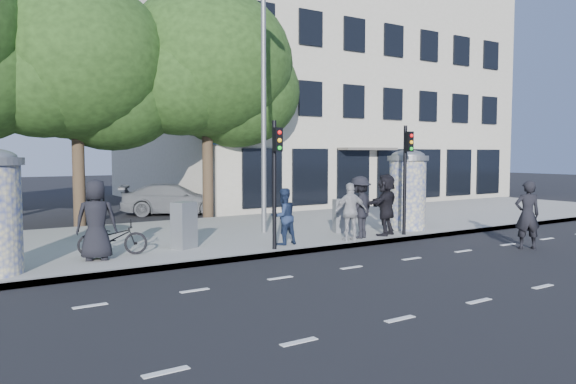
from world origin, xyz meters
TOP-DOWN VIEW (x-y plane):
  - ground at (0.00, 0.00)m, footprint 120.00×120.00m
  - sidewalk at (0.00, 7.50)m, footprint 40.00×8.00m
  - curb at (0.00, 3.55)m, footprint 40.00×0.10m
  - lane_dash_near at (0.00, -2.20)m, footprint 32.00×0.12m
  - lane_dash_far at (0.00, 1.40)m, footprint 32.00×0.12m
  - ad_column_right at (5.20, 4.70)m, footprint 1.36×1.36m
  - traffic_pole_near at (-0.60, 3.79)m, footprint 0.22×0.31m
  - traffic_pole_far at (4.20, 3.79)m, footprint 0.22×0.31m
  - street_lamp at (0.80, 6.63)m, footprint 0.25×0.93m
  - tree_near_left at (-3.50, 12.70)m, footprint 6.80×6.80m
  - tree_center at (1.50, 12.30)m, footprint 7.00×7.00m
  - building at (12.00, 19.99)m, footprint 20.30×15.85m
  - ped_a at (-4.95, 4.89)m, footprint 1.10×0.90m
  - ped_c at (0.00, 4.33)m, footprint 0.79×0.63m
  - ped_d at (2.57, 4.08)m, footprint 1.37×1.09m
  - ped_e at (2.03, 3.85)m, footprint 1.11×0.84m
  - ped_f at (3.63, 4.08)m, footprint 1.88×1.31m
  - man_road at (5.81, 0.67)m, footprint 0.84×0.78m
  - bicycle at (-4.46, 5.28)m, footprint 1.03×1.77m
  - cabinet_left at (-2.55, 5.30)m, footprint 0.72×0.64m
  - cabinet_right at (2.90, 5.34)m, footprint 0.60×0.51m
  - car_right at (0.95, 14.56)m, footprint 3.59×4.96m

SIDE VIEW (x-z plane):
  - ground at x=0.00m, z-range 0.00..0.00m
  - lane_dash_near at x=0.00m, z-range 0.00..0.01m
  - lane_dash_far at x=0.00m, z-range 0.00..0.01m
  - sidewalk at x=0.00m, z-range 0.00..0.15m
  - curb at x=0.00m, z-range -0.01..0.15m
  - bicycle at x=-4.46m, z-range 0.15..1.03m
  - car_right at x=0.95m, z-range 0.00..1.33m
  - cabinet_right at x=2.90m, z-range 0.15..1.22m
  - cabinet_left at x=-2.55m, z-range 0.15..1.40m
  - ped_c at x=0.00m, z-range 0.15..1.73m
  - man_road at x=5.81m, z-range 0.00..1.93m
  - ped_e at x=2.03m, z-range 0.15..1.84m
  - ped_d at x=2.57m, z-range 0.15..2.01m
  - ped_f at x=3.63m, z-range 0.15..2.06m
  - ped_a at x=-4.95m, z-range 0.15..2.09m
  - ad_column_right at x=5.20m, z-range 0.21..2.86m
  - traffic_pole_near at x=-0.60m, z-range 0.53..3.93m
  - traffic_pole_far at x=4.20m, z-range 0.53..3.93m
  - street_lamp at x=0.80m, z-range 0.79..8.79m
  - building at x=12.00m, z-range -0.01..11.99m
  - tree_near_left at x=-3.50m, z-range 1.58..10.55m
  - tree_center at x=1.50m, z-range 1.66..10.96m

